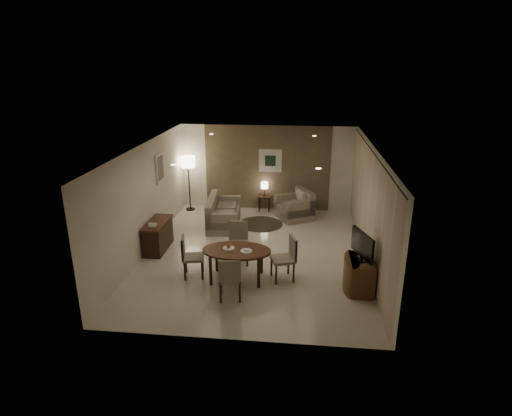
# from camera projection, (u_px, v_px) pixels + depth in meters

# --- Properties ---
(room_shell) EXTENTS (5.50, 7.00, 2.70)m
(room_shell) POSITION_uv_depth(u_px,v_px,m) (257.00, 198.00, 10.68)
(room_shell) COLOR beige
(room_shell) RESTS_ON ground
(taupe_accent) EXTENTS (3.96, 0.03, 2.70)m
(taupe_accent) POSITION_uv_depth(u_px,v_px,m) (267.00, 168.00, 13.57)
(taupe_accent) COLOR #766449
(taupe_accent) RESTS_ON wall_back
(curtain_wall) EXTENTS (0.08, 6.70, 2.58)m
(curtain_wall) POSITION_uv_depth(u_px,v_px,m) (368.00, 208.00, 10.04)
(curtain_wall) COLOR beige
(curtain_wall) RESTS_ON wall_right
(curtain_rod) EXTENTS (0.03, 6.80, 0.03)m
(curtain_rod) POSITION_uv_depth(u_px,v_px,m) (373.00, 153.00, 9.60)
(curtain_rod) COLOR black
(curtain_rod) RESTS_ON wall_right
(art_back_frame) EXTENTS (0.72, 0.03, 0.72)m
(art_back_frame) POSITION_uv_depth(u_px,v_px,m) (270.00, 161.00, 13.45)
(art_back_frame) COLOR silver
(art_back_frame) RESTS_ON wall_back
(art_back_canvas) EXTENTS (0.34, 0.01, 0.34)m
(art_back_canvas) POSITION_uv_depth(u_px,v_px,m) (270.00, 161.00, 13.44)
(art_back_canvas) COLOR #1B311B
(art_back_canvas) RESTS_ON wall_back
(art_left_frame) EXTENTS (0.03, 0.60, 0.80)m
(art_left_frame) POSITION_uv_depth(u_px,v_px,m) (160.00, 168.00, 11.54)
(art_left_frame) COLOR silver
(art_left_frame) RESTS_ON wall_left
(art_left_canvas) EXTENTS (0.01, 0.46, 0.64)m
(art_left_canvas) POSITION_uv_depth(u_px,v_px,m) (161.00, 168.00, 11.54)
(art_left_canvas) COLOR gray
(art_left_canvas) RESTS_ON wall_left
(downlight_nl) EXTENTS (0.10, 0.10, 0.01)m
(downlight_nl) POSITION_uv_depth(u_px,v_px,m) (173.00, 165.00, 8.31)
(downlight_nl) COLOR white
(downlight_nl) RESTS_ON ceiling
(downlight_nr) EXTENTS (0.10, 0.10, 0.01)m
(downlight_nr) POSITION_uv_depth(u_px,v_px,m) (319.00, 169.00, 8.03)
(downlight_nr) COLOR white
(downlight_nr) RESTS_ON ceiling
(downlight_fl) EXTENTS (0.10, 0.10, 0.01)m
(downlight_fl) POSITION_uv_depth(u_px,v_px,m) (212.00, 134.00, 11.69)
(downlight_fl) COLOR white
(downlight_fl) RESTS_ON ceiling
(downlight_fr) EXTENTS (0.10, 0.10, 0.01)m
(downlight_fr) POSITION_uv_depth(u_px,v_px,m) (315.00, 136.00, 11.40)
(downlight_fr) COLOR white
(downlight_fr) RESTS_ON ceiling
(console_desk) EXTENTS (0.48, 1.20, 0.75)m
(console_desk) POSITION_uv_depth(u_px,v_px,m) (158.00, 236.00, 10.87)
(console_desk) COLOR #4A2517
(console_desk) RESTS_ON floor
(telephone) EXTENTS (0.20, 0.14, 0.09)m
(telephone) POSITION_uv_depth(u_px,v_px,m) (153.00, 225.00, 10.45)
(telephone) COLOR white
(telephone) RESTS_ON console_desk
(tv_cabinet) EXTENTS (0.48, 0.90, 0.70)m
(tv_cabinet) POSITION_uv_depth(u_px,v_px,m) (361.00, 275.00, 8.98)
(tv_cabinet) COLOR brown
(tv_cabinet) RESTS_ON floor
(flat_tv) EXTENTS (0.36, 0.85, 0.60)m
(flat_tv) POSITION_uv_depth(u_px,v_px,m) (362.00, 245.00, 8.76)
(flat_tv) COLOR black
(flat_tv) RESTS_ON tv_cabinet
(dining_table) EXTENTS (1.51, 0.94, 0.71)m
(dining_table) POSITION_uv_depth(u_px,v_px,m) (237.00, 264.00, 9.41)
(dining_table) COLOR #4A2517
(dining_table) RESTS_ON floor
(chair_near) EXTENTS (0.53, 0.53, 0.95)m
(chair_near) POSITION_uv_depth(u_px,v_px,m) (230.00, 277.00, 8.61)
(chair_near) COLOR gray
(chair_near) RESTS_ON floor
(chair_far) EXTENTS (0.55, 0.55, 0.99)m
(chair_far) POSITION_uv_depth(u_px,v_px,m) (239.00, 244.00, 10.12)
(chair_far) COLOR gray
(chair_far) RESTS_ON floor
(chair_left) EXTENTS (0.54, 0.54, 0.95)m
(chair_left) POSITION_uv_depth(u_px,v_px,m) (193.00, 257.00, 9.50)
(chair_left) COLOR gray
(chair_left) RESTS_ON floor
(chair_right) EXTENTS (0.61, 0.61, 0.99)m
(chair_right) POSITION_uv_depth(u_px,v_px,m) (283.00, 259.00, 9.36)
(chair_right) COLOR gray
(chair_right) RESTS_ON floor
(plate_a) EXTENTS (0.26, 0.26, 0.02)m
(plate_a) POSITION_uv_depth(u_px,v_px,m) (229.00, 248.00, 9.35)
(plate_a) COLOR white
(plate_a) RESTS_ON dining_table
(plate_b) EXTENTS (0.26, 0.26, 0.02)m
(plate_b) POSITION_uv_depth(u_px,v_px,m) (246.00, 251.00, 9.22)
(plate_b) COLOR white
(plate_b) RESTS_ON dining_table
(fruit_apple) EXTENTS (0.09, 0.09, 0.09)m
(fruit_apple) POSITION_uv_depth(u_px,v_px,m) (229.00, 246.00, 9.34)
(fruit_apple) COLOR #AA3313
(fruit_apple) RESTS_ON plate_a
(napkin) EXTENTS (0.12, 0.08, 0.03)m
(napkin) POSITION_uv_depth(u_px,v_px,m) (246.00, 250.00, 9.21)
(napkin) COLOR white
(napkin) RESTS_ON plate_b
(round_rug) EXTENTS (1.30, 1.30, 0.01)m
(round_rug) POSITION_uv_depth(u_px,v_px,m) (261.00, 224.00, 12.67)
(round_rug) COLOR #3C3421
(round_rug) RESTS_ON floor
(sofa) EXTENTS (1.83, 1.04, 0.83)m
(sofa) POSITION_uv_depth(u_px,v_px,m) (224.00, 212.00, 12.47)
(sofa) COLOR gray
(sofa) RESTS_ON floor
(armchair) EXTENTS (1.28, 1.30, 0.87)m
(armchair) POSITION_uv_depth(u_px,v_px,m) (294.00, 205.00, 12.98)
(armchair) COLOR gray
(armchair) RESTS_ON floor
(side_table) EXTENTS (0.39, 0.39, 0.50)m
(side_table) POSITION_uv_depth(u_px,v_px,m) (264.00, 203.00, 13.72)
(side_table) COLOR black
(side_table) RESTS_ON floor
(table_lamp) EXTENTS (0.22, 0.22, 0.50)m
(table_lamp) POSITION_uv_depth(u_px,v_px,m) (265.00, 188.00, 13.55)
(table_lamp) COLOR #FFEAC1
(table_lamp) RESTS_ON side_table
(floor_lamp) EXTENTS (0.44, 0.44, 1.76)m
(floor_lamp) POSITION_uv_depth(u_px,v_px,m) (189.00, 184.00, 13.60)
(floor_lamp) COLOR #FFE5B7
(floor_lamp) RESTS_ON floor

